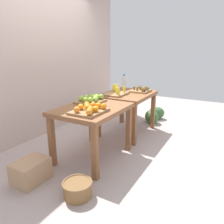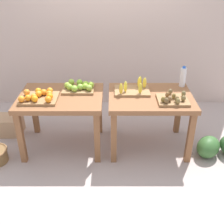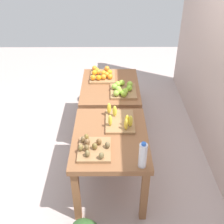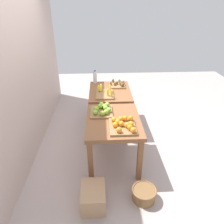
{
  "view_description": "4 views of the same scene",
  "coord_description": "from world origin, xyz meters",
  "px_view_note": "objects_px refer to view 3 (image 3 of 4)",
  "views": [
    {
      "loc": [
        -2.91,
        -1.63,
        1.51
      ],
      "look_at": [
        -0.06,
        -0.03,
        0.56
      ],
      "focal_mm": 34.59,
      "sensor_mm": 36.0,
      "label": 1
    },
    {
      "loc": [
        0.08,
        -3.13,
        2.25
      ],
      "look_at": [
        0.08,
        0.01,
        0.51
      ],
      "focal_mm": 44.88,
      "sensor_mm": 36.0,
      "label": 2
    },
    {
      "loc": [
        2.84,
        0.01,
        2.58
      ],
      "look_at": [
        -0.09,
        0.02,
        0.61
      ],
      "focal_mm": 44.19,
      "sensor_mm": 36.0,
      "label": 3
    },
    {
      "loc": [
        -3.25,
        0.17,
        2.31
      ],
      "look_at": [
        0.04,
        -0.01,
        0.55
      ],
      "focal_mm": 33.66,
      "sensor_mm": 36.0,
      "label": 4
    }
  ],
  "objects_px": {
    "water_bottle": "(143,155)",
    "orange_bin": "(102,75)",
    "display_table_left": "(110,92)",
    "display_table_right": "(110,143)",
    "apple_bin": "(122,90)",
    "kiwi_bin": "(93,148)",
    "banana_crate": "(120,120)",
    "cardboard_produce_box": "(127,92)",
    "wicker_basket": "(91,96)"
  },
  "relations": [
    {
      "from": "display_table_left",
      "to": "apple_bin",
      "type": "distance_m",
      "value": 0.31
    },
    {
      "from": "banana_crate",
      "to": "cardboard_produce_box",
      "type": "relative_size",
      "value": 1.1
    },
    {
      "from": "water_bottle",
      "to": "wicker_basket",
      "type": "bearing_deg",
      "value": -164.9
    },
    {
      "from": "banana_crate",
      "to": "kiwi_bin",
      "type": "relative_size",
      "value": 1.22
    },
    {
      "from": "banana_crate",
      "to": "kiwi_bin",
      "type": "distance_m",
      "value": 0.53
    },
    {
      "from": "wicker_basket",
      "to": "cardboard_produce_box",
      "type": "height_order",
      "value": "cardboard_produce_box"
    },
    {
      "from": "water_bottle",
      "to": "display_table_left",
      "type": "bearing_deg",
      "value": -169.39
    },
    {
      "from": "display_table_left",
      "to": "display_table_right",
      "type": "height_order",
      "value": "same"
    },
    {
      "from": "cardboard_produce_box",
      "to": "display_table_left",
      "type": "bearing_deg",
      "value": -19.14
    },
    {
      "from": "orange_bin",
      "to": "cardboard_produce_box",
      "type": "height_order",
      "value": "orange_bin"
    },
    {
      "from": "banana_crate",
      "to": "orange_bin",
      "type": "bearing_deg",
      "value": -168.72
    },
    {
      "from": "kiwi_bin",
      "to": "orange_bin",
      "type": "bearing_deg",
      "value": 178.37
    },
    {
      "from": "orange_bin",
      "to": "water_bottle",
      "type": "relative_size",
      "value": 1.6
    },
    {
      "from": "orange_bin",
      "to": "kiwi_bin",
      "type": "relative_size",
      "value": 1.22
    },
    {
      "from": "display_table_right",
      "to": "apple_bin",
      "type": "height_order",
      "value": "apple_bin"
    },
    {
      "from": "cardboard_produce_box",
      "to": "wicker_basket",
      "type": "bearing_deg",
      "value": -85.92
    },
    {
      "from": "display_table_left",
      "to": "orange_bin",
      "type": "bearing_deg",
      "value": -153.03
    },
    {
      "from": "display_table_right",
      "to": "banana_crate",
      "type": "bearing_deg",
      "value": 153.66
    },
    {
      "from": "apple_bin",
      "to": "kiwi_bin",
      "type": "distance_m",
      "value": 1.19
    },
    {
      "from": "water_bottle",
      "to": "apple_bin",
      "type": "bearing_deg",
      "value": -174.46
    },
    {
      "from": "display_table_left",
      "to": "orange_bin",
      "type": "distance_m",
      "value": 0.3
    },
    {
      "from": "wicker_basket",
      "to": "orange_bin",
      "type": "bearing_deg",
      "value": 21.56
    },
    {
      "from": "wicker_basket",
      "to": "display_table_right",
      "type": "bearing_deg",
      "value": 10.24
    },
    {
      "from": "banana_crate",
      "to": "wicker_basket",
      "type": "height_order",
      "value": "banana_crate"
    },
    {
      "from": "banana_crate",
      "to": "cardboard_produce_box",
      "type": "bearing_deg",
      "value": 173.78
    },
    {
      "from": "kiwi_bin",
      "to": "wicker_basket",
      "type": "height_order",
      "value": "kiwi_bin"
    },
    {
      "from": "display_table_right",
      "to": "wicker_basket",
      "type": "xyz_separation_m",
      "value": [
        -1.94,
        -0.35,
        -0.54
      ]
    },
    {
      "from": "apple_bin",
      "to": "kiwi_bin",
      "type": "bearing_deg",
      "value": -15.99
    },
    {
      "from": "display_table_left",
      "to": "display_table_right",
      "type": "xyz_separation_m",
      "value": [
        1.12,
        0.0,
        0.0
      ]
    },
    {
      "from": "kiwi_bin",
      "to": "display_table_left",
      "type": "bearing_deg",
      "value": 173.08
    },
    {
      "from": "water_bottle",
      "to": "cardboard_produce_box",
      "type": "distance_m",
      "value": 2.54
    },
    {
      "from": "display_table_left",
      "to": "apple_bin",
      "type": "height_order",
      "value": "apple_bin"
    },
    {
      "from": "kiwi_bin",
      "to": "banana_crate",
      "type": "bearing_deg",
      "value": 149.13
    },
    {
      "from": "orange_bin",
      "to": "kiwi_bin",
      "type": "distance_m",
      "value": 1.59
    },
    {
      "from": "apple_bin",
      "to": "display_table_right",
      "type": "bearing_deg",
      "value": -10.19
    },
    {
      "from": "apple_bin",
      "to": "banana_crate",
      "type": "bearing_deg",
      "value": -4.59
    },
    {
      "from": "display_table_right",
      "to": "wicker_basket",
      "type": "distance_m",
      "value": 2.04
    },
    {
      "from": "display_table_right",
      "to": "kiwi_bin",
      "type": "distance_m",
      "value": 0.32
    },
    {
      "from": "orange_bin",
      "to": "kiwi_bin",
      "type": "bearing_deg",
      "value": -1.63
    },
    {
      "from": "display_table_right",
      "to": "kiwi_bin",
      "type": "height_order",
      "value": "kiwi_bin"
    },
    {
      "from": "wicker_basket",
      "to": "water_bottle",
      "type": "bearing_deg",
      "value": 15.1
    },
    {
      "from": "cardboard_produce_box",
      "to": "water_bottle",
      "type": "bearing_deg",
      "value": -0.15
    },
    {
      "from": "display_table_left",
      "to": "display_table_right",
      "type": "distance_m",
      "value": 1.12
    },
    {
      "from": "apple_bin",
      "to": "wicker_basket",
      "type": "height_order",
      "value": "apple_bin"
    },
    {
      "from": "display_table_left",
      "to": "kiwi_bin",
      "type": "bearing_deg",
      "value": -6.92
    },
    {
      "from": "kiwi_bin",
      "to": "cardboard_produce_box",
      "type": "bearing_deg",
      "value": 168.19
    },
    {
      "from": "cardboard_produce_box",
      "to": "orange_bin",
      "type": "bearing_deg",
      "value": -33.69
    },
    {
      "from": "wicker_basket",
      "to": "cardboard_produce_box",
      "type": "relative_size",
      "value": 0.81
    },
    {
      "from": "water_bottle",
      "to": "orange_bin",
      "type": "bearing_deg",
      "value": -167.09
    },
    {
      "from": "banana_crate",
      "to": "kiwi_bin",
      "type": "height_order",
      "value": "banana_crate"
    }
  ]
}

